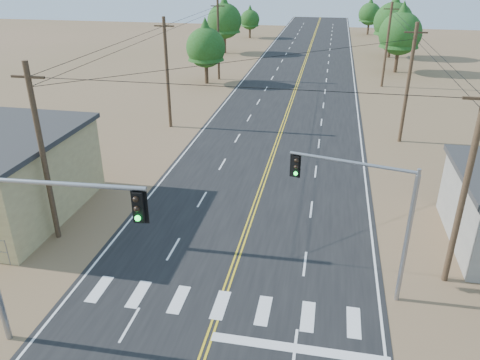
# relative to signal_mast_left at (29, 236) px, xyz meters

# --- Properties ---
(road) EXTENTS (15.00, 200.00, 0.02)m
(road) POSITION_rel_signal_mast_left_xyz_m (6.31, 25.57, -5.19)
(road) COLOR black
(road) RESTS_ON ground
(utility_pole_left_near) EXTENTS (1.80, 0.30, 10.00)m
(utility_pole_left_near) POSITION_rel_signal_mast_left_xyz_m (-4.19, 7.57, -0.08)
(utility_pole_left_near) COLOR #4C3826
(utility_pole_left_near) RESTS_ON ground
(utility_pole_left_mid) EXTENTS (1.80, 0.30, 10.00)m
(utility_pole_left_mid) POSITION_rel_signal_mast_left_xyz_m (-4.19, 27.57, -0.08)
(utility_pole_left_mid) COLOR #4C3826
(utility_pole_left_mid) RESTS_ON ground
(utility_pole_left_far) EXTENTS (1.80, 0.30, 10.00)m
(utility_pole_left_far) POSITION_rel_signal_mast_left_xyz_m (-4.19, 47.57, -0.08)
(utility_pole_left_far) COLOR #4C3826
(utility_pole_left_far) RESTS_ON ground
(utility_pole_right_near) EXTENTS (1.80, 0.30, 10.00)m
(utility_pole_right_near) POSITION_rel_signal_mast_left_xyz_m (16.81, 7.57, -0.08)
(utility_pole_right_near) COLOR #4C3826
(utility_pole_right_near) RESTS_ON ground
(utility_pole_right_mid) EXTENTS (1.80, 0.30, 10.00)m
(utility_pole_right_mid) POSITION_rel_signal_mast_left_xyz_m (16.81, 27.57, -0.08)
(utility_pole_right_mid) COLOR #4C3826
(utility_pole_right_mid) RESTS_ON ground
(utility_pole_right_far) EXTENTS (1.80, 0.30, 10.00)m
(utility_pole_right_far) POSITION_rel_signal_mast_left_xyz_m (16.81, 47.57, -0.08)
(utility_pole_right_far) COLOR #4C3826
(utility_pole_right_far) RESTS_ON ground
(signal_mast_left) EXTENTS (6.74, 0.65, 7.64)m
(signal_mast_left) POSITION_rel_signal_mast_left_xyz_m (0.00, 0.00, 0.00)
(signal_mast_left) COLOR gray
(signal_mast_left) RESTS_ON ground
(signal_mast_right) EXTENTS (5.51, 1.47, 6.68)m
(signal_mast_right) POSITION_rel_signal_mast_left_xyz_m (12.74, 5.93, -0.67)
(signal_mast_right) COLOR gray
(signal_mast_right) RESTS_ON ground
(tree_left_near) EXTENTS (4.91, 4.91, 8.18)m
(tree_left_near) POSITION_rel_signal_mast_left_xyz_m (-5.20, 45.02, -0.20)
(tree_left_near) COLOR #3F2D1E
(tree_left_near) RESTS_ON ground
(tree_left_mid) EXTENTS (5.71, 5.71, 9.52)m
(tree_left_mid) POSITION_rel_signal_mast_left_xyz_m (-7.69, 66.64, 0.62)
(tree_left_mid) COLOR #3F2D1E
(tree_left_mid) RESTS_ON ground
(tree_left_far) EXTENTS (3.86, 3.86, 6.44)m
(tree_left_far) POSITION_rel_signal_mast_left_xyz_m (-6.47, 84.45, -1.27)
(tree_left_far) COLOR #3F2D1E
(tree_left_far) RESTS_ON ground
(tree_right_near) EXTENTS (5.76, 5.76, 9.60)m
(tree_right_near) POSITION_rel_signal_mast_left_xyz_m (19.32, 56.49, 0.68)
(tree_right_near) COLOR #3F2D1E
(tree_right_near) RESTS_ON ground
(tree_right_mid) EXTENTS (6.05, 6.05, 10.08)m
(tree_right_mid) POSITION_rel_signal_mast_left_xyz_m (19.44, 67.94, 0.97)
(tree_right_mid) COLOR #3F2D1E
(tree_right_mid) RESTS_ON ground
(tree_right_far) EXTENTS (4.56, 4.56, 7.60)m
(tree_right_far) POSITION_rel_signal_mast_left_xyz_m (17.39, 93.62, -0.55)
(tree_right_far) COLOR #3F2D1E
(tree_right_far) RESTS_ON ground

